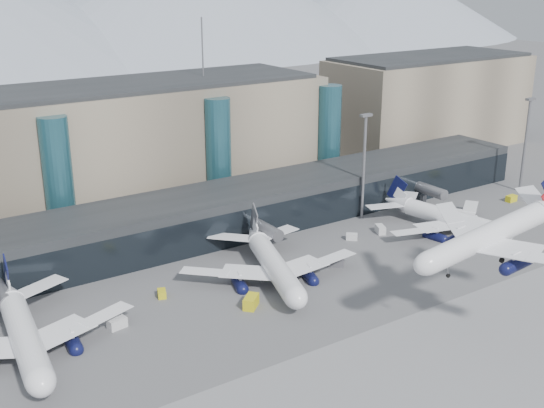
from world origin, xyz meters
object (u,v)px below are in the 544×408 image
(lightmast_mid, at_px, (364,160))
(veh_e, at_px, (511,198))
(veh_b, at_px, (162,294))
(veh_h, at_px, (251,302))
(jet_parked_mid, at_px, (270,254))
(veh_a, at_px, (117,323))
(veh_g, at_px, (352,237))
(lightmast_right, at_px, (526,140))
(jet_parked_right, at_px, (440,211))
(veh_c, at_px, (336,262))
(jet_parked_left, at_px, (20,320))
(veh_d, at_px, (380,229))
(hero_jet, at_px, (501,226))

(lightmast_mid, relative_size, veh_e, 8.66)
(veh_b, height_order, veh_h, veh_h)
(jet_parked_mid, relative_size, veh_b, 15.69)
(veh_a, height_order, veh_e, veh_a)
(veh_g, bearing_deg, lightmast_mid, 82.29)
(lightmast_mid, relative_size, lightmast_right, 1.00)
(jet_parked_right, xyz_separation_m, veh_c, (-33.88, -3.72, -3.43))
(jet_parked_left, distance_m, veh_e, 125.66)
(jet_parked_left, relative_size, jet_parked_right, 1.07)
(jet_parked_right, xyz_separation_m, veh_b, (-69.25, 3.29, -3.63))
(veh_d, bearing_deg, lightmast_right, -63.86)
(veh_a, relative_size, veh_g, 1.24)
(jet_parked_left, xyz_separation_m, veh_a, (14.76, -2.82, -3.77))
(jet_parked_right, xyz_separation_m, veh_h, (-57.71, -9.30, -3.26))
(hero_jet, height_order, veh_h, hero_jet)
(jet_parked_left, bearing_deg, veh_h, -97.46)
(hero_jet, distance_m, veh_d, 48.28)
(lightmast_mid, relative_size, jet_parked_left, 0.67)
(jet_parked_right, height_order, veh_d, jet_parked_right)
(jet_parked_right, bearing_deg, veh_g, 65.71)
(lightmast_right, distance_m, veh_c, 75.79)
(veh_c, distance_m, veh_h, 24.48)
(veh_e, xyz_separation_m, veh_h, (-88.05, -12.32, 0.22))
(jet_parked_left, bearing_deg, lightmast_mid, -73.39)
(jet_parked_right, distance_m, veh_a, 80.59)
(veh_a, height_order, veh_h, veh_h)
(lightmast_right, xyz_separation_m, jet_parked_right, (-39.84, -7.58, -10.10))
(veh_g, bearing_deg, veh_d, 38.35)
(hero_jet, xyz_separation_m, jet_parked_mid, (-19.66, 37.66, -13.61))
(lightmast_right, xyz_separation_m, hero_jet, (-67.57, -45.21, 3.77))
(veh_d, relative_size, veh_e, 1.08)
(lightmast_mid, distance_m, veh_g, 20.49)
(veh_g, distance_m, veh_h, 38.98)
(veh_d, xyz_separation_m, veh_h, (-44.15, -14.46, 0.15))
(veh_c, height_order, veh_d, veh_d)
(veh_c, bearing_deg, veh_g, 71.74)
(jet_parked_mid, relative_size, veh_d, 11.85)
(veh_g, bearing_deg, jet_parked_right, 26.95)
(lightmast_mid, xyz_separation_m, jet_parked_left, (-85.06, -15.87, -9.77))
(veh_d, bearing_deg, veh_h, 131.68)
(jet_parked_mid, height_order, veh_g, jet_parked_mid)
(jet_parked_right, bearing_deg, veh_a, 82.40)
(lightmast_right, relative_size, veh_g, 10.18)
(lightmast_right, relative_size, jet_parked_left, 0.67)
(hero_jet, height_order, jet_parked_left, hero_jet)
(jet_parked_left, relative_size, veh_c, 11.85)
(jet_parked_mid, bearing_deg, veh_h, 150.59)
(lightmast_right, bearing_deg, lightmast_mid, 170.91)
(hero_jet, distance_m, veh_a, 65.36)
(hero_jet, height_order, veh_e, hero_jet)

